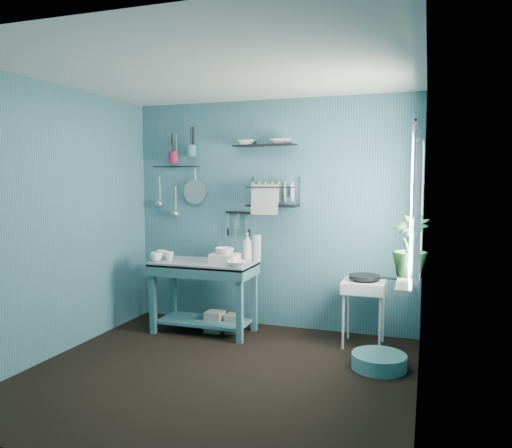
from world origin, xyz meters
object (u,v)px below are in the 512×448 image
(mug_right, at_px, (162,255))
(mug_mid, at_px, (169,256))
(dish_rack, at_px, (273,192))
(storage_tin_large, at_px, (215,321))
(wash_tub, at_px, (225,258))
(storage_tin_small, at_px, (233,323))
(water_bottle, at_px, (257,248))
(colander, at_px, (195,192))
(potted_plant, at_px, (410,246))
(utensil_cup_teal, at_px, (192,151))
(soap_bottle, at_px, (247,247))
(hotplate_stand, at_px, (364,313))
(frying_pan, at_px, (364,277))
(utensil_cup_magenta, at_px, (174,157))
(floor_basin, at_px, (379,361))
(work_counter, at_px, (204,297))
(mug_left, at_px, (156,257))

(mug_right, bearing_deg, mug_mid, -26.57)
(dish_rack, xyz_separation_m, storage_tin_large, (-0.56, -0.30, -1.39))
(wash_tub, xyz_separation_m, storage_tin_small, (0.05, 0.10, -0.72))
(water_bottle, distance_m, storage_tin_small, 0.85)
(colander, distance_m, potted_plant, 2.61)
(water_bottle, height_order, utensil_cup_teal, utensil_cup_teal)
(potted_plant, bearing_deg, colander, 159.37)
(soap_bottle, distance_m, storage_tin_large, 0.88)
(mug_right, relative_size, hotplate_stand, 0.19)
(frying_pan, distance_m, colander, 2.15)
(frying_pan, bearing_deg, colander, 171.05)
(mug_mid, height_order, frying_pan, mug_mid)
(water_bottle, bearing_deg, storage_tin_large, -157.96)
(utensil_cup_magenta, height_order, colander, utensil_cup_magenta)
(hotplate_stand, distance_m, colander, 2.31)
(floor_basin, bearing_deg, storage_tin_large, 163.99)
(work_counter, relative_size, utensil_cup_teal, 8.32)
(frying_pan, distance_m, floor_basin, 0.87)
(hotplate_stand, distance_m, dish_rack, 1.57)
(mug_right, xyz_separation_m, frying_pan, (2.17, 0.12, -0.13))
(mug_right, xyz_separation_m, water_bottle, (1.02, 0.22, 0.09))
(storage_tin_small, bearing_deg, hotplate_stand, 1.69)
(mug_mid, relative_size, wash_tub, 0.36)
(soap_bottle, xyz_separation_m, dish_rack, (0.24, 0.15, 0.59))
(mug_mid, distance_m, mug_right, 0.13)
(mug_right, xyz_separation_m, floor_basin, (2.37, -0.46, -0.75))
(mug_left, bearing_deg, soap_bottle, 21.80)
(mug_left, xyz_separation_m, colander, (0.18, 0.59, 0.68))
(dish_rack, height_order, storage_tin_small, dish_rack)
(dish_rack, bearing_deg, colander, 171.71)
(mug_mid, relative_size, water_bottle, 0.36)
(mug_left, bearing_deg, utensil_cup_magenta, 97.91)
(mug_left, relative_size, storage_tin_small, 0.61)
(water_bottle, height_order, potted_plant, potted_plant)
(utensil_cup_magenta, bearing_deg, utensil_cup_teal, 0.00)
(dish_rack, relative_size, utensil_cup_magenta, 4.23)
(mug_right, relative_size, water_bottle, 0.44)
(mug_left, distance_m, hotplate_stand, 2.22)
(dish_rack, distance_m, storage_tin_large, 1.53)
(frying_pan, bearing_deg, work_counter, -175.88)
(mug_left, xyz_separation_m, frying_pan, (2.15, 0.28, -0.13))
(soap_bottle, xyz_separation_m, potted_plant, (1.69, -0.68, 0.17))
(mug_left, bearing_deg, colander, 73.33)
(mug_left, distance_m, water_bottle, 1.07)
(utensil_cup_magenta, height_order, floor_basin, utensil_cup_magenta)
(colander, bearing_deg, storage_tin_large, -43.36)
(hotplate_stand, bearing_deg, dish_rack, 175.78)
(storage_tin_large, relative_size, storage_tin_small, 1.10)
(frying_pan, relative_size, storage_tin_small, 1.50)
(work_counter, distance_m, frying_pan, 1.70)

